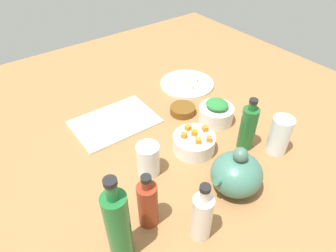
{
  "coord_description": "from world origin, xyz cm",
  "views": [
    {
      "loc": [
        50.07,
        66.49,
        76.03
      ],
      "look_at": [
        0.0,
        0.0,
        8.0
      ],
      "focal_mm": 32.37,
      "sensor_mm": 36.0,
      "label": 1
    }
  ],
  "objects_px": {
    "teapot": "(236,173)",
    "drinking_glass_1": "(280,135)",
    "bottle_1": "(248,127)",
    "bowl_small_side": "(183,110)",
    "plate_tofu": "(187,84)",
    "bowl_greens": "(216,114)",
    "cutting_board": "(115,122)",
    "bottle_0": "(202,216)",
    "bottle_3": "(148,204)",
    "drinking_glass_0": "(148,159)",
    "bowl_carrots": "(194,143)",
    "bottle_2": "(118,225)"
  },
  "relations": [
    {
      "from": "drinking_glass_0",
      "to": "cutting_board",
      "type": "bearing_deg",
      "value": -97.07
    },
    {
      "from": "bottle_0",
      "to": "bottle_3",
      "type": "bearing_deg",
      "value": -52.69
    },
    {
      "from": "bottle_0",
      "to": "bottle_2",
      "type": "bearing_deg",
      "value": -22.79
    },
    {
      "from": "cutting_board",
      "to": "bottle_2",
      "type": "bearing_deg",
      "value": 62.83
    },
    {
      "from": "bowl_greens",
      "to": "bottle_0",
      "type": "distance_m",
      "value": 0.49
    },
    {
      "from": "plate_tofu",
      "to": "bottle_1",
      "type": "xyz_separation_m",
      "value": [
        0.1,
        0.44,
        0.08
      ]
    },
    {
      "from": "plate_tofu",
      "to": "bowl_carrots",
      "type": "xyz_separation_m",
      "value": [
        0.25,
        0.34,
        0.02
      ]
    },
    {
      "from": "plate_tofu",
      "to": "drinking_glass_0",
      "type": "height_order",
      "value": "drinking_glass_0"
    },
    {
      "from": "bottle_0",
      "to": "drinking_glass_0",
      "type": "height_order",
      "value": "bottle_0"
    },
    {
      "from": "cutting_board",
      "to": "bowl_small_side",
      "type": "height_order",
      "value": "bowl_small_side"
    },
    {
      "from": "bowl_small_side",
      "to": "drinking_glass_0",
      "type": "height_order",
      "value": "drinking_glass_0"
    },
    {
      "from": "bottle_2",
      "to": "bottle_0",
      "type": "bearing_deg",
      "value": 157.21
    },
    {
      "from": "teapot",
      "to": "drinking_glass_1",
      "type": "xyz_separation_m",
      "value": [
        -0.24,
        -0.03,
        0.01
      ]
    },
    {
      "from": "bowl_carrots",
      "to": "teapot",
      "type": "distance_m",
      "value": 0.2
    },
    {
      "from": "bowl_small_side",
      "to": "bottle_1",
      "type": "bearing_deg",
      "value": 100.17
    },
    {
      "from": "bottle_3",
      "to": "drinking_glass_0",
      "type": "relative_size",
      "value": 1.65
    },
    {
      "from": "bowl_greens",
      "to": "drinking_glass_1",
      "type": "height_order",
      "value": "drinking_glass_1"
    },
    {
      "from": "bottle_0",
      "to": "bottle_1",
      "type": "height_order",
      "value": "bottle_1"
    },
    {
      "from": "cutting_board",
      "to": "bottle_3",
      "type": "relative_size",
      "value": 1.71
    },
    {
      "from": "bottle_3",
      "to": "plate_tofu",
      "type": "bearing_deg",
      "value": -138.13
    },
    {
      "from": "bowl_greens",
      "to": "bowl_carrots",
      "type": "xyz_separation_m",
      "value": [
        0.17,
        0.07,
        -0.0
      ]
    },
    {
      "from": "bowl_carrots",
      "to": "bottle_1",
      "type": "height_order",
      "value": "bottle_1"
    },
    {
      "from": "bottle_0",
      "to": "bottle_1",
      "type": "distance_m",
      "value": 0.39
    },
    {
      "from": "plate_tofu",
      "to": "bottle_0",
      "type": "height_order",
      "value": "bottle_0"
    },
    {
      "from": "bowl_greens",
      "to": "cutting_board",
      "type": "bearing_deg",
      "value": -34.97
    },
    {
      "from": "bottle_0",
      "to": "bowl_carrots",
      "type": "bearing_deg",
      "value": -127.72
    },
    {
      "from": "bottle_0",
      "to": "bottle_2",
      "type": "xyz_separation_m",
      "value": [
        0.19,
        -0.08,
        0.04
      ]
    },
    {
      "from": "bowl_greens",
      "to": "bowl_small_side",
      "type": "xyz_separation_m",
      "value": [
        0.07,
        -0.12,
        -0.02
      ]
    },
    {
      "from": "bowl_carrots",
      "to": "bottle_1",
      "type": "bearing_deg",
      "value": 148.64
    },
    {
      "from": "bottle_1",
      "to": "teapot",
      "type": "bearing_deg",
      "value": 32.86
    },
    {
      "from": "teapot",
      "to": "bottle_0",
      "type": "height_order",
      "value": "bottle_0"
    },
    {
      "from": "bowl_greens",
      "to": "drinking_glass_1",
      "type": "bearing_deg",
      "value": 101.96
    },
    {
      "from": "bottle_2",
      "to": "bowl_greens",
      "type": "bearing_deg",
      "value": -156.21
    },
    {
      "from": "bowl_greens",
      "to": "bottle_2",
      "type": "relative_size",
      "value": 0.48
    },
    {
      "from": "teapot",
      "to": "bowl_small_side",
      "type": "bearing_deg",
      "value": -106.63
    },
    {
      "from": "bottle_3",
      "to": "drinking_glass_1",
      "type": "relative_size",
      "value": 1.32
    },
    {
      "from": "teapot",
      "to": "bottle_0",
      "type": "distance_m",
      "value": 0.19
    },
    {
      "from": "bottle_3",
      "to": "drinking_glass_0",
      "type": "bearing_deg",
      "value": -124.19
    },
    {
      "from": "cutting_board",
      "to": "bottle_3",
      "type": "bearing_deg",
      "value": 72.42
    },
    {
      "from": "bottle_0",
      "to": "bottle_3",
      "type": "distance_m",
      "value": 0.14
    },
    {
      "from": "cutting_board",
      "to": "bottle_0",
      "type": "xyz_separation_m",
      "value": [
        0.05,
        0.55,
        0.07
      ]
    },
    {
      "from": "plate_tofu",
      "to": "bottle_3",
      "type": "bearing_deg",
      "value": 41.87
    },
    {
      "from": "teapot",
      "to": "drinking_glass_0",
      "type": "height_order",
      "value": "teapot"
    },
    {
      "from": "bowl_small_side",
      "to": "plate_tofu",
      "type": "bearing_deg",
      "value": -134.47
    },
    {
      "from": "cutting_board",
      "to": "bowl_carrots",
      "type": "distance_m",
      "value": 0.33
    },
    {
      "from": "bottle_0",
      "to": "drinking_glass_0",
      "type": "bearing_deg",
      "value": -93.45
    },
    {
      "from": "plate_tofu",
      "to": "bottle_1",
      "type": "bearing_deg",
      "value": 77.04
    },
    {
      "from": "bowl_small_side",
      "to": "bowl_carrots",
      "type": "bearing_deg",
      "value": 61.03
    },
    {
      "from": "bottle_3",
      "to": "drinking_glass_0",
      "type": "distance_m",
      "value": 0.18
    },
    {
      "from": "teapot",
      "to": "bottle_2",
      "type": "height_order",
      "value": "bottle_2"
    }
  ]
}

